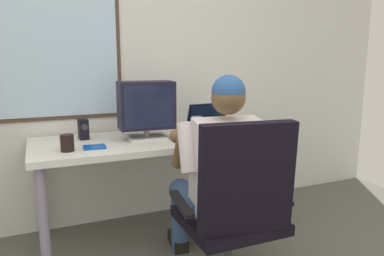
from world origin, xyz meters
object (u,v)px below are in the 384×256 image
at_px(office_chair, 237,204).
at_px(person_seated, 219,175).
at_px(laptop, 212,125).
at_px(desk_speaker, 83,129).
at_px(crt_monitor, 146,106).
at_px(coffee_mug, 67,143).
at_px(cd_case, 94,147).
at_px(wine_glass, 197,124).
at_px(desk, 155,149).

relative_size(office_chair, person_seated, 0.83).
bearing_deg(laptop, desk_speaker, 172.65).
height_order(crt_monitor, coffee_mug, crt_monitor).
bearing_deg(cd_case, office_chair, -51.67).
relative_size(desk_speaker, coffee_mug, 1.38).
bearing_deg(person_seated, wine_glass, 82.20).
relative_size(desk, desk_speaker, 11.83).
height_order(office_chair, cd_case, office_chair).
relative_size(desk, wine_glass, 10.37).
xyz_separation_m(desk_speaker, coffee_mug, (-0.14, -0.32, -0.02)).
distance_m(office_chair, cd_case, 1.02).
bearing_deg(office_chair, desk, 100.09).
height_order(desk, office_chair, office_chair).
bearing_deg(person_seated, desk_speaker, 130.14).
xyz_separation_m(office_chair, wine_glass, (0.09, 0.74, 0.31)).
bearing_deg(crt_monitor, desk_speaker, 159.64).
bearing_deg(desk_speaker, wine_glass, -24.42).
distance_m(person_seated, desk_speaker, 1.07).
xyz_separation_m(office_chair, person_seated, (0.03, 0.27, 0.08)).
bearing_deg(laptop, wine_glass, -136.85).
relative_size(person_seated, cd_case, 8.24).
distance_m(desk, cd_case, 0.48).
xyz_separation_m(cd_case, coffee_mug, (-0.17, -0.03, 0.05)).
xyz_separation_m(person_seated, wine_glass, (0.06, 0.47, 0.23)).
distance_m(office_chair, person_seated, 0.29).
bearing_deg(desk, office_chair, -79.91).
xyz_separation_m(laptop, cd_case, (-0.94, -0.17, -0.05)).
xyz_separation_m(person_seated, cd_case, (-0.65, 0.51, 0.12)).
bearing_deg(person_seated, desk, 106.61).
relative_size(desk, person_seated, 1.39).
bearing_deg(wine_glass, coffee_mug, 179.09).
xyz_separation_m(desk_speaker, cd_case, (0.03, -0.30, -0.07)).
bearing_deg(person_seated, crt_monitor, 111.44).
height_order(desk, person_seated, person_seated).
bearing_deg(desk_speaker, cd_case, -84.22).
height_order(desk, crt_monitor, crt_monitor).
height_order(desk, laptop, laptop).
bearing_deg(cd_case, crt_monitor, 19.46).
distance_m(laptop, wine_glass, 0.32).
xyz_separation_m(wine_glass, cd_case, (-0.71, 0.04, -0.11)).
height_order(crt_monitor, laptop, crt_monitor).
bearing_deg(person_seated, office_chair, -96.18).
xyz_separation_m(desk, office_chair, (0.16, -0.93, -0.11)).
distance_m(cd_case, coffee_mug, 0.18).
relative_size(laptop, wine_glass, 2.24).
relative_size(desk_speaker, cd_case, 0.97).
bearing_deg(office_chair, cd_case, 128.33).
height_order(crt_monitor, cd_case, crt_monitor).
distance_m(person_seated, cd_case, 0.83).
bearing_deg(desk, person_seated, -73.39).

